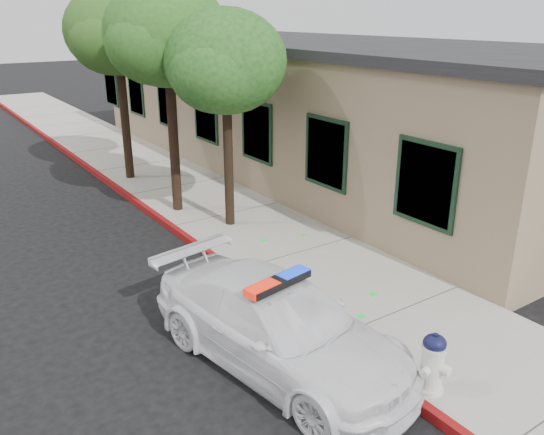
{
  "coord_description": "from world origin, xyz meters",
  "views": [
    {
      "loc": [
        -4.99,
        -5.72,
        5.04
      ],
      "look_at": [
        1.02,
        3.1,
        1.06
      ],
      "focal_mm": 36.33,
      "sensor_mm": 36.0,
      "label": 1
    }
  ],
  "objects": [
    {
      "name": "clapboard_building",
      "position": [
        6.69,
        9.0,
        2.13
      ],
      "size": [
        7.3,
        20.89,
        4.24
      ],
      "color": "#8D7C5C",
      "rests_on": "ground"
    },
    {
      "name": "fire_hydrant",
      "position": [
        0.35,
        -1.75,
        0.6
      ],
      "size": [
        0.52,
        0.45,
        0.89
      ],
      "rotation": [
        0.0,
        0.0,
        0.22
      ],
      "color": "white",
      "rests_on": "sidewalk"
    },
    {
      "name": "sidewalk",
      "position": [
        1.6,
        3.0,
        0.07
      ],
      "size": [
        3.2,
        60.0,
        0.15
      ],
      "primitive_type": "cube",
      "color": "#9C9B8E",
      "rests_on": "ground"
    },
    {
      "name": "street_tree_far",
      "position": [
        0.8,
        10.67,
        4.42
      ],
      "size": [
        3.14,
        3.02,
        5.68
      ],
      "rotation": [
        0.0,
        0.0,
        0.06
      ],
      "color": "black",
      "rests_on": "sidewalk"
    },
    {
      "name": "street_tree_near",
      "position": [
        1.31,
        5.35,
        3.91
      ],
      "size": [
        2.88,
        2.75,
        5.04
      ],
      "rotation": [
        0.0,
        0.0,
        -0.0
      ],
      "color": "black",
      "rests_on": "sidewalk"
    },
    {
      "name": "police_car",
      "position": [
        -0.9,
        0.12,
        0.66
      ],
      "size": [
        2.61,
        4.8,
        1.44
      ],
      "rotation": [
        0.0,
        0.0,
        0.17
      ],
      "color": "white",
      "rests_on": "ground"
    },
    {
      "name": "ground",
      "position": [
        0.0,
        0.0,
        0.0
      ],
      "size": [
        120.0,
        120.0,
        0.0
      ],
      "primitive_type": "plane",
      "color": "black",
      "rests_on": "ground"
    },
    {
      "name": "red_curb",
      "position": [
        0.06,
        3.0,
        0.08
      ],
      "size": [
        0.14,
        60.0,
        0.16
      ],
      "primitive_type": "cube",
      "color": "maroon",
      "rests_on": "ground"
    },
    {
      "name": "street_tree_mid",
      "position": [
        0.71,
        7.1,
        4.45
      ],
      "size": [
        3.14,
        2.99,
        5.7
      ],
      "rotation": [
        0.0,
        0.0,
        -0.01
      ],
      "color": "black",
      "rests_on": "sidewalk"
    }
  ]
}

